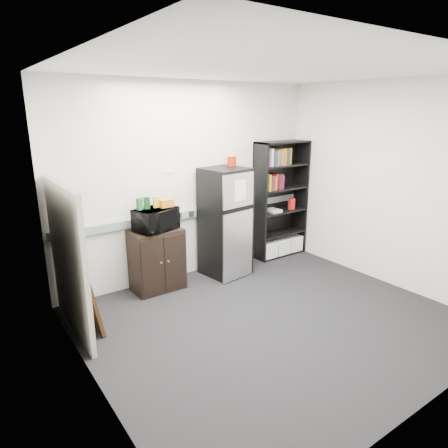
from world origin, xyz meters
The scene contains 18 objects.
floor centered at (0.00, 0.00, 0.00)m, with size 4.00×4.00×0.00m, color black.
wall_back centered at (0.00, 1.75, 1.35)m, with size 4.00×0.02×2.70m, color silver.
wall_right centered at (2.00, 0.00, 1.35)m, with size 0.02×3.50×2.70m, color silver.
wall_left centered at (-2.00, 0.00, 1.35)m, with size 0.02×3.50×2.70m, color silver.
ceiling centered at (0.00, 0.00, 2.70)m, with size 4.00×3.50×0.02m, color white.
electrical_raceway centered at (0.00, 1.72, 0.90)m, with size 3.92×0.05×0.10m, color gray.
wall_note centered at (-0.35, 1.74, 1.55)m, with size 0.14×0.00×0.10m, color white.
bookshelf centered at (1.53, 1.57, 0.91)m, with size 0.90×0.34×1.85m.
cubicle_partition centered at (-1.90, 1.08, 0.81)m, with size 0.06×1.30×1.62m.
cabinet centered at (-0.70, 1.50, 0.41)m, with size 0.66×0.44×0.82m.
microwave centered at (-0.70, 1.48, 0.97)m, with size 0.52×0.35×0.29m, color black.
snack_box_a centered at (-0.89, 1.52, 1.19)m, with size 0.07×0.05×0.15m, color #17532A.
snack_box_b centered at (-0.79, 1.52, 1.19)m, with size 0.07×0.05×0.15m, color #0B3417.
snack_box_c centered at (-0.67, 1.52, 1.18)m, with size 0.07×0.05×0.14m, color gold.
snack_bag centered at (-0.54, 1.47, 1.16)m, with size 0.18×0.10×0.10m, color orange.
refrigerator centered at (0.35, 1.42, 0.77)m, with size 0.65×0.68×1.55m.
coffee_can centered at (0.55, 1.55, 1.64)m, with size 0.13×0.13×0.18m.
framed_poster centered at (-1.77, 1.06, 0.43)m, with size 0.18×0.67×0.85m.
Camera 1 is at (-2.80, -3.03, 2.32)m, focal length 32.00 mm.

